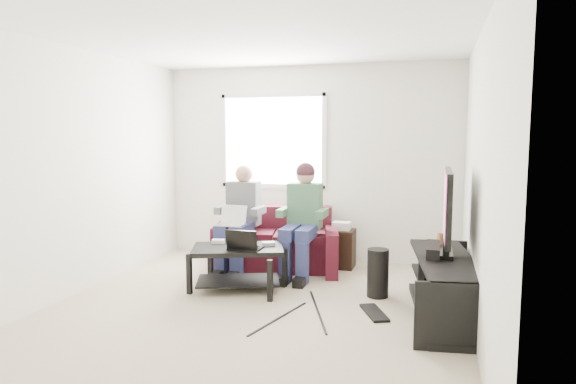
{
  "coord_description": "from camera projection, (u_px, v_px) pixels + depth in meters",
  "views": [
    {
      "loc": [
        1.65,
        -4.47,
        1.7
      ],
      "look_at": [
        0.19,
        0.6,
        1.1
      ],
      "focal_mm": 32.0,
      "sensor_mm": 36.0,
      "label": 1
    }
  ],
  "objects": [
    {
      "name": "wall_right",
      "position": [
        480.0,
        182.0,
        4.21
      ],
      "size": [
        0.0,
        4.5,
        4.5
      ],
      "primitive_type": "plane",
      "rotation": [
        1.57,
        0.0,
        -1.57
      ],
      "color": "silver",
      "rests_on": "floor"
    },
    {
      "name": "subwoofer",
      "position": [
        378.0,
        273.0,
        5.35
      ],
      "size": [
        0.22,
        0.22,
        0.51
      ],
      "primitive_type": "cylinder",
      "color": "black",
      "rests_on": "floor"
    },
    {
      "name": "laptop_black",
      "position": [
        246.0,
        238.0,
        5.42
      ],
      "size": [
        0.38,
        0.31,
        0.24
      ],
      "primitive_type": null,
      "rotation": [
        0.0,
        0.0,
        0.22
      ],
      "color": "black",
      "rests_on": "coffee_table"
    },
    {
      "name": "window",
      "position": [
        273.0,
        141.0,
        7.0
      ],
      "size": [
        1.48,
        0.04,
        1.28
      ],
      "color": "white",
      "rests_on": "wall_back"
    },
    {
      "name": "tv",
      "position": [
        448.0,
        207.0,
        4.78
      ],
      "size": [
        0.12,
        1.1,
        0.81
      ],
      "color": "black",
      "rests_on": "tv_stand"
    },
    {
      "name": "tv_stand",
      "position": [
        445.0,
        290.0,
        4.77
      ],
      "size": [
        0.73,
        1.74,
        0.56
      ],
      "color": "black",
      "rests_on": "floor"
    },
    {
      "name": "drink_cup",
      "position": [
        440.0,
        238.0,
        5.35
      ],
      "size": [
        0.08,
        0.08,
        0.12
      ],
      "primitive_type": "cylinder",
      "color": "#A57A47",
      "rests_on": "tv_stand"
    },
    {
      "name": "ceiling",
      "position": [
        250.0,
        33.0,
        4.62
      ],
      "size": [
        4.5,
        4.5,
        0.0
      ],
      "primitive_type": "plane",
      "rotation": [
        3.14,
        0.0,
        0.0
      ],
      "color": "white",
      "rests_on": "wall_back"
    },
    {
      "name": "controller_b",
      "position": [
        235.0,
        241.0,
        5.74
      ],
      "size": [
        0.17,
        0.14,
        0.04
      ],
      "primitive_type": "cube",
      "rotation": [
        0.0,
        0.0,
        0.47
      ],
      "color": "black",
      "rests_on": "coffee_table"
    },
    {
      "name": "wall_front",
      "position": [
        98.0,
        212.0,
        2.61
      ],
      "size": [
        4.5,
        0.0,
        4.5
      ],
      "primitive_type": "plane",
      "rotation": [
        -1.57,
        0.0,
        0.0
      ],
      "color": "silver",
      "rests_on": "floor"
    },
    {
      "name": "sofa",
      "position": [
        276.0,
        245.0,
        6.54
      ],
      "size": [
        1.76,
        1.01,
        0.76
      ],
      "color": "#4B1223",
      "rests_on": "floor"
    },
    {
      "name": "wall_left",
      "position": [
        69.0,
        172.0,
        5.31
      ],
      "size": [
        0.0,
        4.5,
        4.5
      ],
      "primitive_type": "plane",
      "rotation": [
        1.57,
        0.0,
        1.57
      ],
      "color": "silver",
      "rests_on": "floor"
    },
    {
      "name": "coffee_table",
      "position": [
        238.0,
        258.0,
        5.56
      ],
      "size": [
        1.11,
        0.88,
        0.48
      ],
      "color": "black",
      "rests_on": "floor"
    },
    {
      "name": "end_table",
      "position": [
        341.0,
        247.0,
        6.53
      ],
      "size": [
        0.33,
        0.33,
        0.59
      ],
      "color": "black",
      "rests_on": "floor"
    },
    {
      "name": "person_right",
      "position": [
        302.0,
        212.0,
        6.15
      ],
      "size": [
        0.4,
        0.71,
        1.35
      ],
      "color": "navy",
      "rests_on": "sofa"
    },
    {
      "name": "soundbar",
      "position": [
        433.0,
        250.0,
        4.86
      ],
      "size": [
        0.12,
        0.5,
        0.1
      ],
      "primitive_type": "cube",
      "color": "black",
      "rests_on": "tv_stand"
    },
    {
      "name": "person_left",
      "position": [
        239.0,
        214.0,
        6.36
      ],
      "size": [
        0.4,
        0.71,
        1.3
      ],
      "color": "navy",
      "rests_on": "sofa"
    },
    {
      "name": "controller_c",
      "position": [
        269.0,
        244.0,
        5.6
      ],
      "size": [
        0.17,
        0.14,
        0.04
      ],
      "primitive_type": "cube",
      "rotation": [
        0.0,
        0.0,
        0.45
      ],
      "color": "gray",
      "rests_on": "coffee_table"
    },
    {
      "name": "laptop_silver",
      "position": [
        231.0,
        220.0,
        6.11
      ],
      "size": [
        0.37,
        0.31,
        0.24
      ],
      "primitive_type": null,
      "rotation": [
        0.0,
        0.0,
        0.33
      ],
      "color": "silver",
      "rests_on": "person_left"
    },
    {
      "name": "keyboard_floor",
      "position": [
        374.0,
        313.0,
        4.85
      ],
      "size": [
        0.33,
        0.49,
        0.03
      ],
      "primitive_type": "cube",
      "rotation": [
        0.0,
        0.0,
        0.42
      ],
      "color": "black",
      "rests_on": "floor"
    },
    {
      "name": "console_black",
      "position": [
        445.0,
        284.0,
        4.71
      ],
      "size": [
        0.38,
        0.3,
        0.07
      ],
      "primitive_type": "cube",
      "color": "black",
      "rests_on": "tv_stand"
    },
    {
      "name": "wall_back",
      "position": [
        309.0,
        163.0,
        6.91
      ],
      "size": [
        4.5,
        0.0,
        4.5
      ],
      "primitive_type": "plane",
      "rotation": [
        1.57,
        0.0,
        0.0
      ],
      "color": "silver",
      "rests_on": "floor"
    },
    {
      "name": "console_grey",
      "position": [
        445.0,
        273.0,
        5.05
      ],
      "size": [
        0.34,
        0.26,
        0.08
      ],
      "primitive_type": "cube",
      "color": "gray",
      "rests_on": "tv_stand"
    },
    {
      "name": "floor",
      "position": [
        252.0,
        312.0,
        4.91
      ],
      "size": [
        4.5,
        4.5,
        0.0
      ],
      "primitive_type": "plane",
      "color": "#BCB392",
      "rests_on": "ground"
    },
    {
      "name": "controller_a",
      "position": [
        218.0,
        241.0,
        5.73
      ],
      "size": [
        0.16,
        0.12,
        0.04
      ],
      "primitive_type": "cube",
      "rotation": [
        0.0,
        0.0,
        0.27
      ],
      "color": "silver",
      "rests_on": "coffee_table"
    },
    {
      "name": "console_white",
      "position": [
        446.0,
        296.0,
        4.38
      ],
      "size": [
        0.3,
        0.22,
        0.06
      ],
      "primitive_type": "cube",
      "color": "silver",
      "rests_on": "tv_stand"
    }
  ]
}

